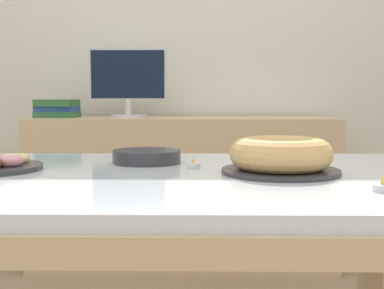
{
  "coord_description": "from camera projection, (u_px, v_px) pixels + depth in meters",
  "views": [
    {
      "loc": [
        0.09,
        -1.41,
        0.96
      ],
      "look_at": [
        0.07,
        0.19,
        0.81
      ],
      "focal_mm": 50.0,
      "sensor_mm": 36.0,
      "label": 1
    }
  ],
  "objects": [
    {
      "name": "wall_back",
      "position": [
        184.0,
        37.0,
        3.19
      ],
      "size": [
        8.0,
        0.1,
        2.6
      ],
      "primitive_type": "cube",
      "color": "silver",
      "rests_on": "ground"
    },
    {
      "name": "dining_table",
      "position": [
        165.0,
        206.0,
        1.44
      ],
      "size": [
        1.53,
        1.02,
        0.75
      ],
      "color": "silver",
      "rests_on": "ground"
    },
    {
      "name": "sideboard",
      "position": [
        183.0,
        192.0,
        2.97
      ],
      "size": [
        1.67,
        0.44,
        0.83
      ],
      "color": "#D1B284",
      "rests_on": "ground"
    },
    {
      "name": "computer_monitor",
      "position": [
        128.0,
        83.0,
        2.92
      ],
      "size": [
        0.42,
        0.2,
        0.38
      ],
      "color": "silver",
      "rests_on": "sideboard"
    },
    {
      "name": "book_stack",
      "position": [
        57.0,
        108.0,
        2.94
      ],
      "size": [
        0.23,
        0.2,
        0.1
      ],
      "color": "#2D6638",
      "rests_on": "sideboard"
    },
    {
      "name": "cake_chocolate_round",
      "position": [
        281.0,
        156.0,
        1.43
      ],
      "size": [
        0.32,
        0.32,
        0.1
      ],
      "color": "#333338",
      "rests_on": "dining_table"
    },
    {
      "name": "plate_stack",
      "position": [
        147.0,
        156.0,
        1.65
      ],
      "size": [
        0.21,
        0.21,
        0.04
      ],
      "color": "#333338",
      "rests_on": "dining_table"
    },
    {
      "name": "tealight_near_front",
      "position": [
        193.0,
        165.0,
        1.51
      ],
      "size": [
        0.04,
        0.04,
        0.04
      ],
      "color": "silver",
      "rests_on": "dining_table"
    },
    {
      "name": "tealight_near_cakes",
      "position": [
        382.0,
        187.0,
        1.16
      ],
      "size": [
        0.04,
        0.04,
        0.04
      ],
      "color": "silver",
      "rests_on": "dining_table"
    }
  ]
}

